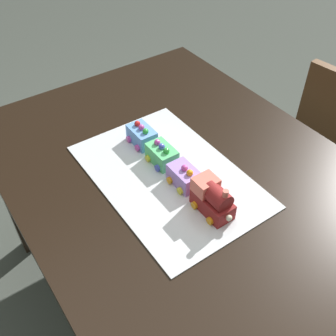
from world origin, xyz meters
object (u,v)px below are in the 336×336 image
object	(u,v)px
cake_car_flatbed_mint_green	(162,155)
cake_car_caboose_lavender	(184,176)
cake_locomotive	(212,198)
cake_car_hopper_sky_blue	(142,135)
dining_table	(186,198)

from	to	relation	value
cake_car_flatbed_mint_green	cake_car_caboose_lavender	bearing A→B (deg)	180.00
cake_locomotive	cake_car_hopper_sky_blue	distance (m)	0.37
cake_locomotive	cake_car_hopper_sky_blue	size ratio (longest dim) A/B	1.40
cake_car_flatbed_mint_green	cake_car_hopper_sky_blue	xyz separation A→B (m)	(0.12, 0.00, 0.00)
dining_table	cake_car_caboose_lavender	bearing A→B (deg)	128.91
cake_car_hopper_sky_blue	dining_table	bearing A→B (deg)	-171.43
dining_table	cake_car_caboose_lavender	world-z (taller)	cake_car_caboose_lavender
dining_table	cake_car_flatbed_mint_green	bearing A→B (deg)	18.89
cake_car_flatbed_mint_green	cake_car_hopper_sky_blue	world-z (taller)	same
cake_car_flatbed_mint_green	cake_car_hopper_sky_blue	bearing A→B (deg)	0.00
cake_car_caboose_lavender	cake_car_hopper_sky_blue	xyz separation A→B (m)	(0.24, 0.00, 0.00)
cake_car_flatbed_mint_green	cake_car_hopper_sky_blue	distance (m)	0.12
cake_locomotive	cake_car_flatbed_mint_green	world-z (taller)	cake_locomotive
cake_car_hopper_sky_blue	cake_locomotive	bearing A→B (deg)	-180.00
dining_table	cake_car_caboose_lavender	distance (m)	0.15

